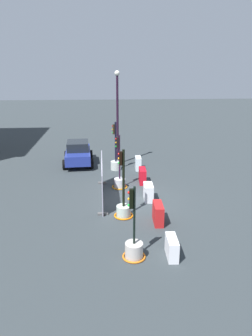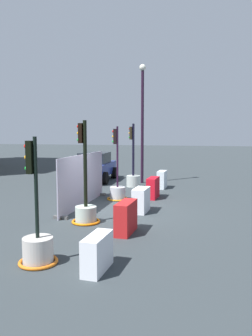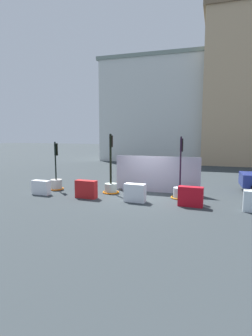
% 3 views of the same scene
% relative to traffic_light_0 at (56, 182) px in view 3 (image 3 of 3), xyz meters
% --- Properties ---
extents(ground_plane, '(120.00, 120.00, 0.00)m').
position_rel_traffic_light_0_xyz_m(ground_plane, '(5.25, -0.26, -0.42)').
color(ground_plane, '#2F363A').
extents(traffic_light_0, '(0.86, 0.86, 2.78)m').
position_rel_traffic_light_0_xyz_m(traffic_light_0, '(0.00, 0.00, 0.00)').
color(traffic_light_0, '#B1ABA5').
rests_on(traffic_light_0, ground_plane).
extents(traffic_light_1, '(0.91, 0.91, 3.24)m').
position_rel_traffic_light_0_xyz_m(traffic_light_1, '(3.37, 0.14, 0.09)').
color(traffic_light_1, '#A9B8AC').
rests_on(traffic_light_1, ground_plane).
extents(traffic_light_2, '(0.91, 0.91, 3.12)m').
position_rel_traffic_light_0_xyz_m(traffic_light_2, '(7.14, 0.10, 0.01)').
color(traffic_light_2, '#A9ABB1').
rests_on(traffic_light_2, ground_plane).
extents(construction_barrier_0, '(1.02, 0.41, 0.76)m').
position_rel_traffic_light_0_xyz_m(construction_barrier_0, '(-0.05, -1.39, -0.04)').
color(construction_barrier_0, white).
rests_on(construction_barrier_0, ground_plane).
extents(construction_barrier_1, '(1.13, 0.45, 0.91)m').
position_rel_traffic_light_0_xyz_m(construction_barrier_1, '(2.61, -1.36, 0.03)').
color(construction_barrier_1, '#B41B1D').
rests_on(construction_barrier_1, ground_plane).
extents(construction_barrier_2, '(1.03, 0.51, 0.87)m').
position_rel_traffic_light_0_xyz_m(construction_barrier_2, '(5.18, -1.31, 0.02)').
color(construction_barrier_2, silver).
rests_on(construction_barrier_2, ground_plane).
extents(construction_barrier_3, '(1.12, 0.44, 0.90)m').
position_rel_traffic_light_0_xyz_m(construction_barrier_3, '(7.79, -1.34, 0.03)').
color(construction_barrier_3, red).
rests_on(construction_barrier_3, ground_plane).
extents(building_main_facade, '(12.76, 7.77, 11.79)m').
position_rel_traffic_light_0_xyz_m(building_main_facade, '(2.00, 19.50, 5.49)').
color(building_main_facade, silver).
rests_on(building_main_facade, ground_plane).
extents(site_fence_panel, '(4.73, 0.50, 2.01)m').
position_rel_traffic_light_0_xyz_m(site_fence_panel, '(5.74, 1.10, 0.55)').
color(site_fence_panel, '#9B98AC').
rests_on(site_fence_panel, ground_plane).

